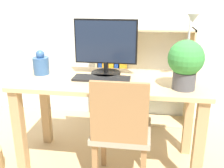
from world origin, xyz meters
TOP-DOWN VIEW (x-y plane):
  - ground_plane at (0.00, 0.00)m, footprint 10.00×10.00m
  - desk at (0.00, 0.00)m, footprint 1.38×0.60m
  - monitor at (-0.05, 0.12)m, footprint 0.48×0.23m
  - keyboard at (-0.06, -0.02)m, footprint 0.42×0.15m
  - vase at (-0.55, 0.05)m, footprint 0.12×0.12m
  - desk_lamp at (0.55, 0.06)m, footprint 0.10×0.19m
  - potted_plant at (0.51, -0.14)m, footprint 0.23×0.23m
  - chair at (0.11, -0.26)m, footprint 0.40×0.40m
  - bookshelf at (0.03, 0.80)m, footprint 0.96×0.28m

SIDE VIEW (x-z plane):
  - ground_plane at x=0.00m, z-range 0.00..0.00m
  - bookshelf at x=0.03m, z-range -0.06..0.95m
  - chair at x=0.11m, z-range 0.04..0.87m
  - desk at x=0.00m, z-range 0.22..0.95m
  - keyboard at x=-0.06m, z-range 0.73..0.74m
  - vase at x=-0.55m, z-range 0.71..0.90m
  - potted_plant at x=0.51m, z-range 0.75..1.07m
  - monitor at x=-0.05m, z-range 0.74..1.17m
  - desk_lamp at x=0.55m, z-range 0.78..1.26m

